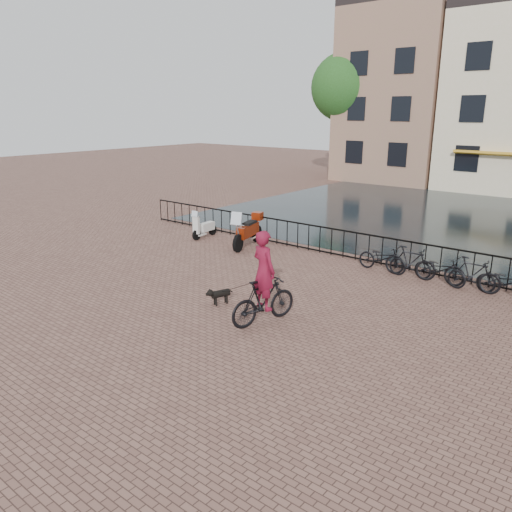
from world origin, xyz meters
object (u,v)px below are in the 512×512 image
Objects in this scene: dog at (221,296)px; scooter at (204,223)px; cyclist at (264,283)px; motorcycle at (248,227)px.

dog is 7.58m from scooter.
cyclist reaches higher than motorcycle.
cyclist is at bearing -41.22° from scooter.
dog is (-1.68, 0.22, -0.81)m from cyclist.
dog is at bearing -47.30° from scooter.
dog is at bearing 6.38° from cyclist.
cyclist is 7.27m from motorcycle.
motorcycle is at bearing -32.88° from cyclist.
dog is 6.07m from motorcycle.
dog is 0.34× the size of motorcycle.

